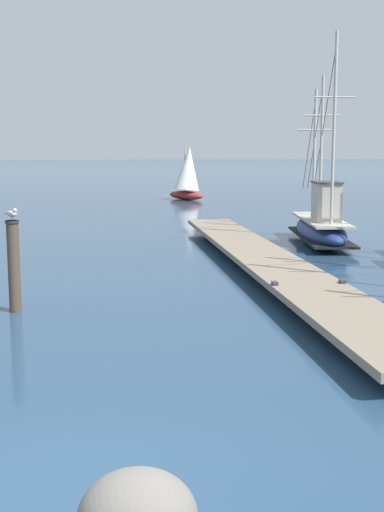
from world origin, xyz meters
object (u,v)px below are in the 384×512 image
distant_sailboat (188,174)px  fishing_boat_1 (321,225)px  mooring_piling (14,265)px  perched_seagull (11,213)px

distant_sailboat → fishing_boat_1: bearing=-81.4°
mooring_piling → distant_sailboat: 32.27m
mooring_piling → fishing_boat_1: bearing=45.9°
mooring_piling → perched_seagull: (-0.00, 0.00, 1.11)m
fishing_boat_1 → distant_sailboat: bearing=98.6°
mooring_piling → perched_seagull: 1.11m
mooring_piling → distant_sailboat: bearing=79.0°
distant_sailboat → mooring_piling: bearing=-101.0°
fishing_boat_1 → perched_seagull: 13.69m
fishing_boat_1 → distant_sailboat: (-3.30, 21.89, 1.05)m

